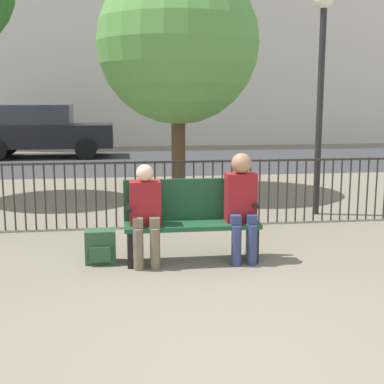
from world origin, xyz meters
The scene contains 10 objects.
ground_plane centered at (0.00, 0.00, 0.00)m, with size 80.00×80.00×0.00m, color #706656.
park_bench centered at (0.00, 2.42, 0.49)m, with size 1.52×0.45×0.92m.
seated_person_0 centered at (-0.52, 2.29, 0.63)m, with size 0.34×0.39×1.12m.
seated_person_1 centered at (0.55, 2.29, 0.70)m, with size 0.34×0.39×1.23m.
backpack centered at (-1.03, 2.43, 0.19)m, with size 0.34×0.28×0.38m.
fence_railing centered at (-0.02, 4.09, 0.56)m, with size 9.01×0.03×0.95m.
tree_0 centered at (0.35, 6.92, 2.85)m, with size 3.07×3.07×4.39m.
lamp_post centered at (2.30, 4.57, 2.29)m, with size 0.28×0.28×3.43m.
street_surface centered at (0.00, 12.00, 0.00)m, with size 24.00×6.00×0.01m.
parked_car_0 centered at (-3.19, 13.61, 0.84)m, with size 4.20×1.94×1.62m.
Camera 1 is at (-0.78, -3.46, 1.84)m, focal length 50.00 mm.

